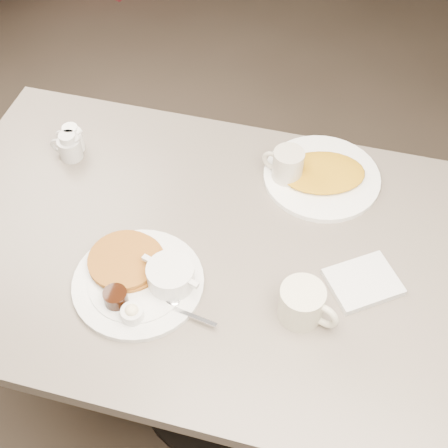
% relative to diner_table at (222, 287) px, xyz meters
% --- Properties ---
extents(room, '(7.04, 8.04, 2.84)m').
position_rel_diner_table_xyz_m(room, '(0.00, 0.00, 0.82)').
color(room, '#4C3F33').
rests_on(room, ground).
extents(diner_table, '(1.50, 0.90, 0.75)m').
position_rel_diner_table_xyz_m(diner_table, '(0.00, 0.00, 0.00)').
color(diner_table, slate).
rests_on(diner_table, ground).
extents(main_plate, '(0.40, 0.38, 0.07)m').
position_rel_diner_table_xyz_m(main_plate, '(-0.15, -0.15, 0.19)').
color(main_plate, silver).
rests_on(main_plate, diner_table).
extents(coffee_mug_near, '(0.15, 0.13, 0.09)m').
position_rel_diner_table_xyz_m(coffee_mug_near, '(0.22, -0.14, 0.22)').
color(coffee_mug_near, beige).
rests_on(coffee_mug_near, diner_table).
extents(napkin, '(0.20, 0.19, 0.02)m').
position_rel_diner_table_xyz_m(napkin, '(0.34, -0.02, 0.18)').
color(napkin, silver).
rests_on(napkin, diner_table).
extents(coffee_mug_far, '(0.12, 0.10, 0.10)m').
position_rel_diner_table_xyz_m(coffee_mug_far, '(0.11, 0.27, 0.22)').
color(coffee_mug_far, beige).
rests_on(coffee_mug_far, diner_table).
extents(creamer_left, '(0.10, 0.08, 0.08)m').
position_rel_diner_table_xyz_m(creamer_left, '(-0.49, 0.20, 0.21)').
color(creamer_left, silver).
rests_on(creamer_left, diner_table).
extents(creamer_right, '(0.09, 0.08, 0.08)m').
position_rel_diner_table_xyz_m(creamer_right, '(-0.49, 0.23, 0.21)').
color(creamer_right, white).
rests_on(creamer_right, diner_table).
extents(hash_plate, '(0.39, 0.39, 0.04)m').
position_rel_diner_table_xyz_m(hash_plate, '(0.20, 0.29, 0.18)').
color(hash_plate, white).
rests_on(hash_plate, diner_table).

